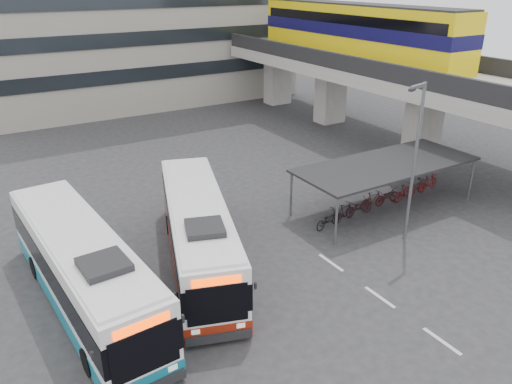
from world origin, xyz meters
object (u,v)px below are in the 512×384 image
bus_main (198,233)px  pedestrian (119,309)px  bus_teal (83,270)px  lamp_post (414,155)px

bus_main → pedestrian: size_ratio=6.05×
bus_teal → lamp_post: size_ratio=1.53×
bus_teal → lamp_post: bearing=-14.2°
bus_main → bus_teal: bus_teal is taller
bus_main → pedestrian: 5.11m
pedestrian → lamp_post: 14.01m
pedestrian → bus_teal: bearing=41.0°
lamp_post → bus_teal: bearing=156.2°
bus_main → pedestrian: bus_main is taller
bus_main → bus_teal: 4.97m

